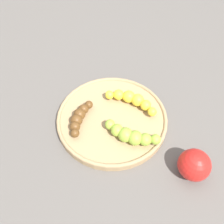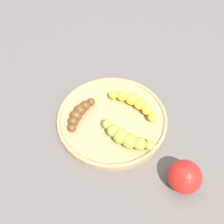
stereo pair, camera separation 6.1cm
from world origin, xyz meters
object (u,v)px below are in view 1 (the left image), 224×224
banana_yellow (132,100)px  banana_overripe (79,117)px  apple_red (194,165)px  fruit_bowl (112,118)px  banana_green (131,135)px

banana_yellow → banana_overripe: (-0.12, -0.09, -0.00)m
banana_overripe → apple_red: bearing=171.1°
banana_yellow → apple_red: size_ratio=2.02×
fruit_bowl → banana_yellow: bearing=55.0°
banana_yellow → apple_red: 0.23m
fruit_bowl → banana_yellow: banana_yellow is taller
fruit_bowl → banana_overripe: (-0.08, -0.04, 0.02)m
banana_overripe → apple_red: size_ratio=1.60×
banana_overripe → banana_green: (0.14, -0.02, 0.00)m
banana_green → banana_overripe: bearing=-91.3°
fruit_bowl → banana_overripe: bearing=-153.4°
banana_yellow → apple_red: bearing=-118.4°
banana_green → apple_red: apple_red is taller
banana_overripe → apple_red: 0.29m
fruit_bowl → banana_yellow: size_ratio=1.99×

